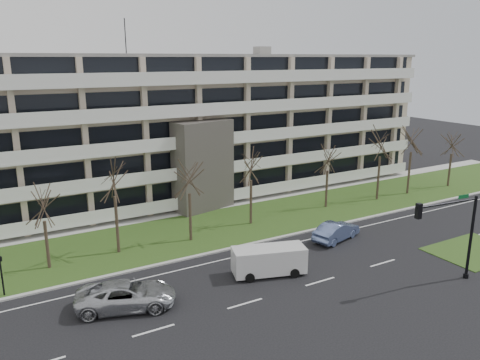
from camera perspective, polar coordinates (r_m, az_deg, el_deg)
ground at (r=33.40m, az=9.73°, el=-12.10°), size 160.00×160.00×0.00m
grass_verge at (r=43.29m, az=-1.27°, el=-5.45°), size 90.00×10.00×0.06m
curb at (r=39.25m, az=2.26°, el=-7.59°), size 90.00×0.35×0.12m
sidewalk at (r=47.92m, az=-4.43°, el=-3.46°), size 90.00×2.00×0.08m
grass_median at (r=42.03m, az=26.61°, el=-7.72°), size 7.00×5.00×0.06m
lane_edge_line at (r=38.11m, az=3.47°, el=-8.40°), size 90.00×0.12×0.01m
apartment_building at (r=52.31m, az=-7.84°, el=6.52°), size 60.50×15.10×18.75m
silver_pickup at (r=30.29m, az=-13.71°, el=-13.50°), size 6.60×4.58×1.68m
blue_sedan at (r=40.42m, az=11.66°, el=-6.12°), size 5.04×2.84×1.57m
white_van at (r=33.56m, az=3.66°, el=-9.51°), size 5.48×3.34×2.00m
traffic_signal at (r=34.30m, az=24.60°, el=-5.26°), size 5.34×0.90×6.21m
pedestrian_signal at (r=33.98m, az=-27.12°, el=-9.73°), size 0.30×0.25×2.86m
tree_1 at (r=35.83m, az=-22.96°, el=-2.53°), size 3.25×3.25×6.50m
tree_2 at (r=36.61m, az=-15.19°, el=0.76°), size 4.14×4.14×8.29m
tree_3 at (r=38.19m, az=-6.23°, el=0.66°), size 3.68×3.68×7.37m
tree_4 at (r=41.91m, az=1.36°, el=2.12°), size 3.74×3.74×7.47m
tree_5 at (r=47.72m, az=10.70°, el=2.87°), size 3.45×3.45×6.90m
tree_6 at (r=51.45m, az=16.85°, el=4.77°), size 4.26×4.26×8.51m
tree_7 at (r=54.87m, az=20.29°, el=5.13°), size 4.29×4.29×8.58m
tree_8 at (r=60.18m, az=24.53°, el=4.34°), size 3.54×3.54×7.07m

